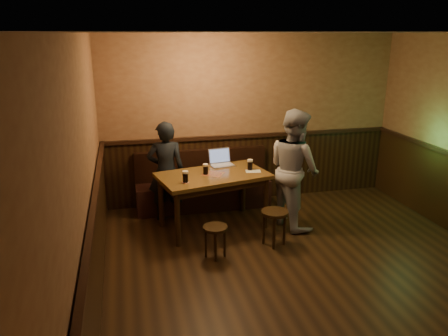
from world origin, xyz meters
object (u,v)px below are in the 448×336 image
Objects in this scene: pint_left at (185,177)px; pint_mid at (206,169)px; bench at (203,189)px; stool_right at (275,218)px; person_suit at (166,171)px; person_grey at (294,169)px; pint_right at (250,165)px; laptop at (221,161)px; stool_left at (215,233)px; pub_table at (213,181)px.

pint_mid is at bearing 40.03° from pint_left.
bench is 4.44× the size of stool_right.
person_suit is 1.93m from person_grey.
stool_right is at bearing -82.01° from pint_right.
laptop is at bearing 136.31° from pint_right.
bench is at bearing 35.66° from person_grey.
stool_right is 1.34m from pint_left.
stool_right is 3.10× the size of pint_mid.
bench reaches higher than stool_left.
pint_right is at bearing 53.39° from person_grey.
person_grey reaches higher than bench.
pint_mid is 0.09× the size of person_grey.
pint_mid reaches higher than bench.
pint_right is (0.69, 0.07, 0.00)m from pint_mid.
pint_left is at bearing -160.52° from pub_table.
person_grey is (0.97, -0.60, -0.01)m from laptop.
pint_mid is 0.98× the size of pint_right.
bench is 1.28× the size of pub_table.
pub_table is at bearing -173.23° from pint_right.
stool_left is 0.90m from pint_left.
bench is at bearing 113.92° from stool_right.
stool_left is at bearing -95.45° from bench.
pint_left is at bearing -141.73° from laptop.
pint_mid is at bearing -136.21° from laptop.
stool_left is 2.69× the size of pint_mid.
pint_left is (-0.28, 0.63, 0.57)m from stool_left.
pub_table is at bearing -90.00° from bench.
pint_right is at bearing -5.84° from pub_table.
laptop is (-0.37, 0.35, -0.02)m from pint_right.
bench is 5.11× the size of stool_left.
stool_right is 1.36m from laptop.
pint_mid is at bearing -97.63° from bench.
laptop is 0.25× the size of person_suit.
person_grey is (1.18, -0.99, 0.58)m from bench.
laptop reaches higher than pint_mid.
pint_mid reaches higher than stool_right.
person_suit is at bearing 104.77° from pint_left.
laptop reaches higher than bench.
pub_table is at bearing 132.74° from stool_right.
pint_right is 1.28m from person_suit.
stool_left is 1.49m from laptop.
bench is 5.67× the size of laptop.
stool_left is 1.62m from person_grey.
pint_mid is at bearing 67.68° from person_grey.
pint_left is 0.77m from person_suit.
pub_table is at bearing 79.76° from stool_left.
person_grey reaches higher than stool_right.
person_grey is at bearing -22.29° from pint_right.
pint_right is 0.51m from laptop.
bench is at bearing 67.90° from pint_left.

